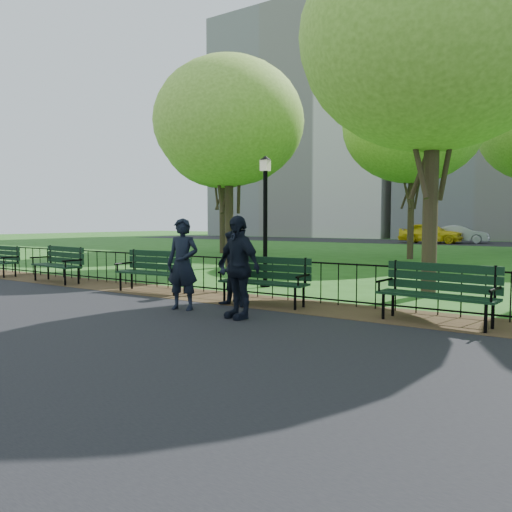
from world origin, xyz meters
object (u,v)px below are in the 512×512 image
Objects in this scene: lamppost at (265,216)px; tree_near_w at (229,122)px; tree_near_e at (435,35)px; person_mid at (234,269)px; park_bench_left_a at (155,267)px; park_bench_left_b at (60,260)px; person_right at (238,267)px; person_left at (183,264)px; tree_far_c at (413,123)px; park_bench_main at (254,273)px; park_bench_right_a at (439,287)px; sedan_silver at (461,234)px; tree_mid_w at (222,137)px; taxi at (430,233)px.

lamppost is 6.92m from tree_near_w.
person_mid is at bearing -126.61° from tree_near_e.
person_mid reaches higher than park_bench_left_a.
park_bench_left_b is 1.10× the size of person_right.
tree_near_w is 4.38× the size of person_left.
person_left is (0.19, -15.79, -5.29)m from tree_far_c.
park_bench_left_b is 1.31× the size of person_mid.
tree_far_c is (-1.01, 14.48, 5.54)m from park_bench_main.
park_bench_left_a is (-3.06, 0.16, -0.02)m from park_bench_main.
person_left is (0.54, -3.86, -0.98)m from lamppost.
tree_near_e reaches higher than park_bench_left_a.
park_bench_right_a is at bearing -3.87° from park_bench_left_a.
tree_near_e is 31.09m from sedan_silver.
person_mid is at bearing -51.72° from tree_mid_w.
tree_near_w is 10.36m from person_left.
tree_far_c is at bearing 88.33° from lamppost.
tree_far_c is at bearing 75.72° from person_left.
sedan_silver is (-5.31, 30.17, -5.30)m from tree_near_e.
tree_far_c is at bearing 111.04° from person_right.
tree_mid_w reaches higher than park_bench_left_a.
person_right is (0.76, -0.94, 0.15)m from person_mid.
person_right is (-2.11, -4.81, -5.08)m from tree_near_e.
tree_near_w reaches higher than park_bench_left_a.
park_bench_right_a is at bearing 41.44° from person_right.
lamppost is 4.02m from person_left.
park_bench_main is at bearing -128.50° from tree_near_e.
person_mid is (-0.17, -0.47, 0.13)m from park_bench_main.
tree_mid_w is 5.86× the size of person_mid.
tree_near_e is at bearing 38.19° from person_left.
tree_near_e reaches higher than sedan_silver.
lamppost is 0.73× the size of taxi.
tree_mid_w is 18.42m from person_left.
tree_near_e reaches higher than person_right.
park_bench_left_b is 33.74m from sedan_silver.
tree_near_e is at bearing 48.58° from park_bench_main.
tree_near_e is 16.74m from tree_mid_w.
tree_mid_w is at bearing -172.24° from tree_far_c.
park_bench_right_a is at bearing -25.69° from lamppost.
lamppost is 12.69m from tree_far_c.
sedan_silver is at bearing 107.10° from park_bench_right_a.
tree_near_e is at bearing 113.51° from park_bench_right_a.
park_bench_main is 0.22× the size of tree_far_c.
tree_near_w is (-5.62, 6.66, 4.81)m from park_bench_main.
tree_near_e is at bearing -71.51° from tree_far_c.
tree_near_w is 9.10m from tree_far_c.
park_bench_main is 1.06× the size of person_right.
park_bench_right_a is at bearing 8.09° from person_mid.
taxi reaches higher than person_mid.
park_bench_right_a is at bearing -41.69° from tree_mid_w.
person_right reaches higher than person_mid.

